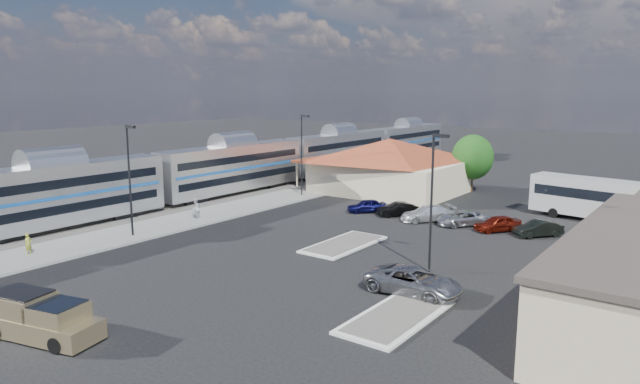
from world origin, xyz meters
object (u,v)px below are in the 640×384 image
Objects in this scene: station_depot at (389,165)px; pickup_truck at (42,319)px; suv at (414,281)px; coach_bus at (600,198)px.

pickup_truck is (6.11, -44.09, -2.17)m from station_depot.
pickup_truck is 1.10× the size of suv.
station_depot is 44.56m from pickup_truck.
station_depot is at bearing -5.39° from pickup_truck.
station_depot reaches higher than pickup_truck.
coach_bus is at bearing -34.66° from pickup_truck.
suv is 26.85m from coach_bus.
station_depot is 33.49m from suv.
station_depot is 22.69m from coach_bus.
station_depot is 1.50× the size of coach_bus.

